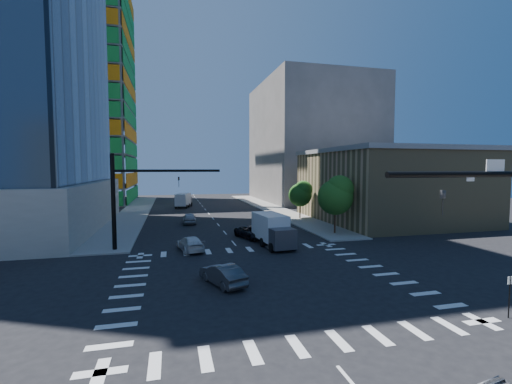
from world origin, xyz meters
name	(u,v)px	position (x,y,z in m)	size (l,w,h in m)	color
ground	(265,280)	(0.00, 0.00, 0.00)	(160.00, 160.00, 0.00)	black
road_markings	(265,280)	(0.00, 0.00, 0.01)	(20.00, 20.00, 0.01)	silver
sidewalk_ne	(272,208)	(12.50, 40.00, 0.07)	(5.00, 60.00, 0.15)	gray
sidewalk_nw	(134,212)	(-12.50, 40.00, 0.07)	(5.00, 60.00, 0.15)	gray
construction_building	(71,92)	(-27.41, 61.93, 24.61)	(25.16, 34.50, 70.60)	slate
commercial_building	(387,185)	(25.00, 22.00, 5.31)	(20.50, 22.50, 10.60)	#8E7D52
bg_building_ne	(312,142)	(27.00, 55.00, 14.00)	(24.00, 30.00, 28.00)	#625C58
signal_mast_nw	(130,193)	(-10.00, 11.50, 5.49)	(10.20, 0.40, 9.00)	black
tree_south	(337,195)	(12.63, 13.90, 4.69)	(4.16, 4.16, 6.82)	#382316
tree_north	(301,193)	(12.93, 25.90, 3.99)	(3.54, 3.52, 5.78)	#382316
no_parking_sign	(510,292)	(10.70, -9.00, 1.38)	(0.30, 0.06, 2.20)	black
car_nb_far	(252,232)	(2.41, 14.01, 0.67)	(2.22, 4.81, 1.34)	black
car_sb_near	(190,244)	(-4.56, 9.88, 0.67)	(1.88, 4.61, 1.34)	silver
car_sb_mid	(189,218)	(-3.79, 26.01, 0.75)	(1.78, 4.42, 1.51)	#989B9F
car_sb_cross	(223,274)	(-2.99, -0.26, 0.69)	(1.47, 4.20, 1.38)	#454649
box_truck_near	(274,233)	(3.60, 9.65, 1.39)	(3.07, 6.17, 3.13)	black
box_truck_far	(184,201)	(-3.77, 46.38, 1.25)	(3.67, 5.81, 2.83)	black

